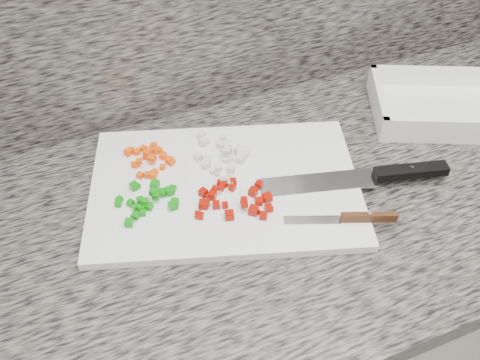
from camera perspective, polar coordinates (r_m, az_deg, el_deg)
The scene contains 11 objects.
cabinet at distance 1.32m, azimuth 4.62°, elevation -15.49°, with size 3.92×0.62×0.86m, color white.
countertop at distance 0.96m, azimuth 6.17°, elevation -2.15°, with size 3.96×0.64×0.04m, color #625E56.
cutting_board at distance 0.93m, azimuth -1.60°, elevation -0.72°, with size 0.47×0.31×0.02m, color white.
carrot_pile at distance 0.98m, azimuth -9.61°, elevation 2.27°, with size 0.08×0.09×0.02m.
onion_pile at distance 0.97m, azimuth -1.78°, elevation 2.90°, with size 0.10×0.12×0.02m.
green_pepper_pile at distance 0.91m, azimuth -9.57°, elevation -1.94°, with size 0.11×0.09×0.02m.
red_pepper_pile at distance 0.89m, azimuth -0.61°, elevation -2.17°, with size 0.13×0.11×0.02m.
garlic_pile at distance 0.93m, azimuth -1.57°, elevation -0.02°, with size 0.04×0.06×0.01m.
chef_knife at distance 0.97m, azimuth 14.63°, elevation 0.51°, with size 0.33×0.12×0.02m.
paring_knife at distance 0.89m, azimuth 12.12°, elevation -3.98°, with size 0.18×0.08×0.02m.
tray at distance 1.16m, azimuth 20.36°, elevation 7.33°, with size 0.31×0.28×0.05m.
Camera 1 is at (-0.34, 0.88, 1.58)m, focal length 40.00 mm.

